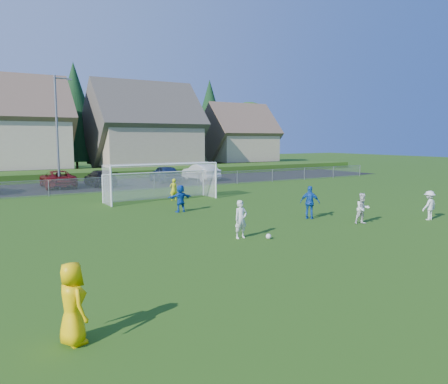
{
  "coord_description": "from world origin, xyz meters",
  "views": [
    {
      "loc": [
        -11.47,
        -10.68,
        4.11
      ],
      "look_at": [
        0.0,
        8.0,
        1.4
      ],
      "focal_mm": 35.0,
      "sensor_mm": 36.0,
      "label": 1
    }
  ],
  "objects_px": {
    "car_d": "(100,178)",
    "soccer_goal": "(160,176)",
    "player_white_a": "(241,219)",
    "player_white_b": "(363,209)",
    "car_c": "(58,179)",
    "player_white_c": "(429,205)",
    "player_blue_a": "(310,202)",
    "player_blue_b": "(180,198)",
    "goalkeeper": "(174,190)",
    "car_f": "(201,172)",
    "car_e": "(165,174)",
    "referee": "(72,303)",
    "soccer_ball": "(269,236)"
  },
  "relations": [
    {
      "from": "soccer_ball",
      "to": "goalkeeper",
      "type": "relative_size",
      "value": 0.15
    },
    {
      "from": "player_white_a",
      "to": "soccer_goal",
      "type": "xyz_separation_m",
      "value": [
        1.63,
        12.03,
        0.84
      ]
    },
    {
      "from": "player_white_b",
      "to": "car_e",
      "type": "distance_m",
      "value": 23.45
    },
    {
      "from": "car_f",
      "to": "player_white_c",
      "type": "bearing_deg",
      "value": 85.98
    },
    {
      "from": "referee",
      "to": "player_blue_a",
      "type": "bearing_deg",
      "value": -72.0
    },
    {
      "from": "goalkeeper",
      "to": "referee",
      "type": "bearing_deg",
      "value": 61.47
    },
    {
      "from": "referee",
      "to": "player_white_c",
      "type": "bearing_deg",
      "value": -88.54
    },
    {
      "from": "car_c",
      "to": "player_white_c",
      "type": "bearing_deg",
      "value": 119.14
    },
    {
      "from": "player_white_a",
      "to": "car_e",
      "type": "distance_m",
      "value": 23.88
    },
    {
      "from": "car_e",
      "to": "car_f",
      "type": "distance_m",
      "value": 3.88
    },
    {
      "from": "player_white_c",
      "to": "soccer_goal",
      "type": "xyz_separation_m",
      "value": [
        -8.74,
        13.62,
        0.88
      ]
    },
    {
      "from": "goalkeeper",
      "to": "soccer_goal",
      "type": "xyz_separation_m",
      "value": [
        -0.68,
        0.55,
        0.9
      ]
    },
    {
      "from": "player_white_b",
      "to": "car_d",
      "type": "bearing_deg",
      "value": 121.76
    },
    {
      "from": "soccer_ball",
      "to": "player_blue_a",
      "type": "height_order",
      "value": "player_blue_a"
    },
    {
      "from": "referee",
      "to": "goalkeeper",
      "type": "bearing_deg",
      "value": -42.66
    },
    {
      "from": "player_white_b",
      "to": "car_c",
      "type": "relative_size",
      "value": 0.29
    },
    {
      "from": "referee",
      "to": "car_d",
      "type": "height_order",
      "value": "referee"
    },
    {
      "from": "player_white_a",
      "to": "player_white_b",
      "type": "relative_size",
      "value": 1.06
    },
    {
      "from": "player_white_b",
      "to": "soccer_goal",
      "type": "bearing_deg",
      "value": 129.34
    },
    {
      "from": "goalkeeper",
      "to": "car_c",
      "type": "height_order",
      "value": "goalkeeper"
    },
    {
      "from": "car_c",
      "to": "car_e",
      "type": "height_order",
      "value": "car_e"
    },
    {
      "from": "soccer_ball",
      "to": "player_blue_b",
      "type": "bearing_deg",
      "value": 91.22
    },
    {
      "from": "soccer_goal",
      "to": "player_blue_b",
      "type": "bearing_deg",
      "value": -100.64
    },
    {
      "from": "player_white_b",
      "to": "car_d",
      "type": "distance_m",
      "value": 24.23
    },
    {
      "from": "player_white_a",
      "to": "player_white_b",
      "type": "xyz_separation_m",
      "value": [
        6.68,
        -0.54,
        -0.04
      ]
    },
    {
      "from": "goalkeeper",
      "to": "soccer_goal",
      "type": "relative_size",
      "value": 0.2
    },
    {
      "from": "player_white_a",
      "to": "player_white_b",
      "type": "height_order",
      "value": "player_white_a"
    },
    {
      "from": "player_blue_b",
      "to": "car_c",
      "type": "bearing_deg",
      "value": -77.11
    },
    {
      "from": "car_c",
      "to": "car_f",
      "type": "distance_m",
      "value": 13.32
    },
    {
      "from": "player_blue_b",
      "to": "car_c",
      "type": "xyz_separation_m",
      "value": [
        -3.41,
        16.4,
        -0.05
      ]
    },
    {
      "from": "referee",
      "to": "car_f",
      "type": "distance_m",
      "value": 34.48
    },
    {
      "from": "player_white_b",
      "to": "car_e",
      "type": "bearing_deg",
      "value": 107.33
    },
    {
      "from": "car_d",
      "to": "car_f",
      "type": "distance_m",
      "value": 9.92
    },
    {
      "from": "player_white_a",
      "to": "goalkeeper",
      "type": "bearing_deg",
      "value": 77.29
    },
    {
      "from": "car_c",
      "to": "car_f",
      "type": "xyz_separation_m",
      "value": [
        13.31,
        -0.56,
        0.07
      ]
    },
    {
      "from": "player_blue_b",
      "to": "car_f",
      "type": "xyz_separation_m",
      "value": [
        9.9,
        15.84,
        0.03
      ]
    },
    {
      "from": "player_white_b",
      "to": "goalkeeper",
      "type": "distance_m",
      "value": 12.79
    },
    {
      "from": "goalkeeper",
      "to": "car_d",
      "type": "xyz_separation_m",
      "value": [
        -1.61,
        11.45,
        -0.04
      ]
    },
    {
      "from": "car_d",
      "to": "player_white_a",
      "type": "bearing_deg",
      "value": 88.93
    },
    {
      "from": "goalkeeper",
      "to": "car_f",
      "type": "height_order",
      "value": "car_f"
    },
    {
      "from": "car_e",
      "to": "player_white_a",
      "type": "bearing_deg",
      "value": 77.97
    },
    {
      "from": "car_d",
      "to": "soccer_goal",
      "type": "relative_size",
      "value": 0.64
    },
    {
      "from": "referee",
      "to": "soccer_goal",
      "type": "relative_size",
      "value": 0.23
    },
    {
      "from": "player_white_c",
      "to": "player_blue_a",
      "type": "xyz_separation_m",
      "value": [
        -4.93,
        3.38,
        0.1
      ]
    },
    {
      "from": "player_white_a",
      "to": "car_d",
      "type": "relative_size",
      "value": 0.33
    },
    {
      "from": "player_blue_a",
      "to": "player_blue_b",
      "type": "distance_m",
      "value": 7.15
    },
    {
      "from": "player_white_c",
      "to": "car_f",
      "type": "height_order",
      "value": "car_f"
    },
    {
      "from": "player_white_c",
      "to": "car_c",
      "type": "xyz_separation_m",
      "value": [
        -13.06,
        25.14,
        -0.02
      ]
    },
    {
      "from": "player_white_a",
      "to": "referee",
      "type": "bearing_deg",
      "value": -144.61
    },
    {
      "from": "goalkeeper",
      "to": "car_c",
      "type": "xyz_separation_m",
      "value": [
        -5.01,
        12.07,
        -0.01
      ]
    }
  ]
}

